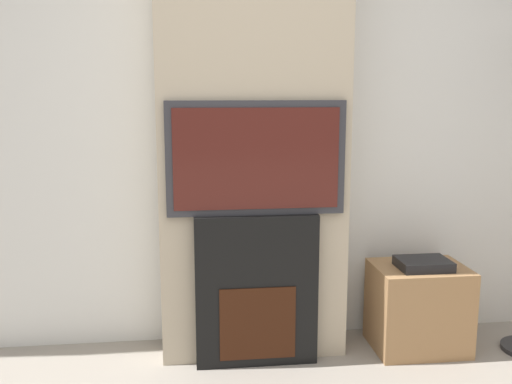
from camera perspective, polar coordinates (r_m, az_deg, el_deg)
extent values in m
cube|color=silver|center=(3.10, -0.78, 9.53)|extent=(6.00, 0.06, 2.70)
cube|color=tan|center=(2.91, -0.38, 9.48)|extent=(0.95, 0.32, 2.70)
cube|color=black|center=(2.93, 0.00, -9.68)|extent=(0.62, 0.14, 0.78)
cube|color=#33160A|center=(2.92, 0.18, -13.04)|extent=(0.38, 0.01, 0.37)
cube|color=#2D2D33|center=(2.78, 0.00, 3.40)|extent=(0.87, 0.06, 0.56)
cube|color=#471914|center=(2.74, 0.08, 3.32)|extent=(0.80, 0.01, 0.49)
cube|color=#997047|center=(3.25, 15.91, -11.02)|extent=(0.49, 0.37, 0.46)
cube|color=black|center=(3.14, 16.40, -6.91)|extent=(0.27, 0.21, 0.05)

